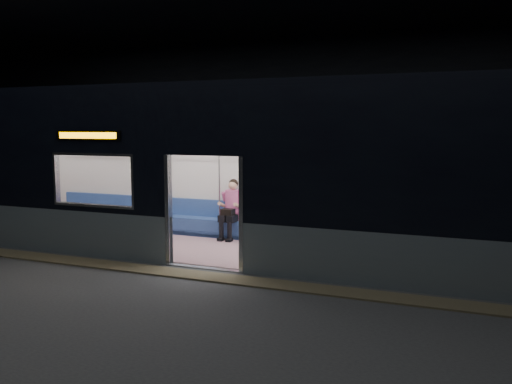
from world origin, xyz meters
The scene contains 7 objects.
station_floor centered at (0.00, 0.00, -0.01)m, with size 24.00×14.00×0.01m, color #47494C.
station_envelope centered at (0.00, 0.00, 3.66)m, with size 24.00×14.00×5.00m.
tactile_strip centered at (0.00, 0.55, 0.01)m, with size 22.80×0.50×0.03m, color #8C7F59.
metro_car centered at (0.00, 2.54, 1.85)m, with size 18.00×3.04×3.35m.
passenger centered at (-0.60, 3.55, 0.79)m, with size 0.42×0.69×1.34m.
handbag centered at (-0.60, 3.33, 0.67)m, with size 0.27×0.23×0.14m, color black.
transit_map centered at (1.70, 3.85, 1.50)m, with size 1.08×0.03×0.70m, color white.
Camera 1 is at (4.46, -7.46, 2.54)m, focal length 38.00 mm.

